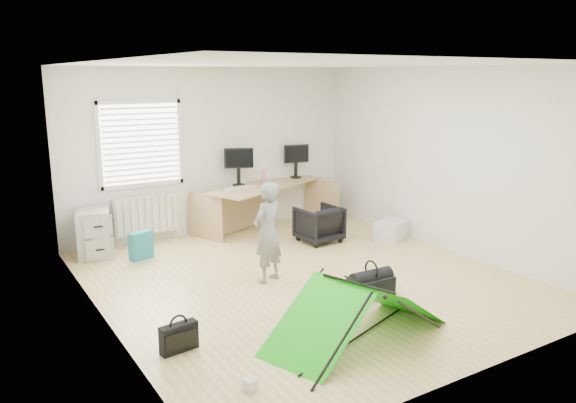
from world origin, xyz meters
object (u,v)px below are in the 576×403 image
office_chair (319,224)px  storage_crate (392,230)px  kite (357,312)px  thermos (263,177)px  filing_cabinet (94,233)px  monitor_left (239,172)px  desk (267,207)px  person (268,232)px  laptop_bag (179,338)px  duffel_bag (371,287)px  monitor_right (296,166)px

office_chair → storage_crate: (1.06, -0.51, -0.13)m
kite → thermos: bearing=53.9°
filing_cabinet → monitor_left: monitor_left is taller
desk → monitor_left: bearing=136.2°
thermos → person: (-1.21, -2.24, -0.25)m
person → laptop_bag: (-1.65, -1.18, -0.51)m
laptop_bag → duffel_bag: laptop_bag is taller
desk → laptop_bag: (-2.87, -3.32, -0.25)m
kite → laptop_bag: bearing=137.3°
filing_cabinet → storage_crate: 4.55m
filing_cabinet → office_chair: bearing=-4.7°
monitor_left → filing_cabinet: bearing=-153.1°
office_chair → storage_crate: bearing=151.0°
person → monitor_left: bearing=-130.2°
monitor_left → duffel_bag: bearing=-65.5°
desk → monitor_right: monitor_right is taller
thermos → person: bearing=-118.3°
monitor_left → laptop_bag: bearing=-100.3°
laptop_bag → thermos: bearing=42.7°
desk → office_chair: (0.33, -1.05, -0.10)m
monitor_right → kite: size_ratio=0.24×
monitor_right → thermos: monitor_right is taller
filing_cabinet → monitor_left: 2.49m
kite → laptop_bag: (-1.59, 0.70, -0.15)m
monitor_right → kite: monitor_right is taller
office_chair → duffel_bag: bearing=67.4°
monitor_left → monitor_right: 1.19m
filing_cabinet → kite: filing_cabinet is taller
desk → kite: bearing=-130.8°
monitor_right → thermos: bearing=-158.6°
filing_cabinet → office_chair: filing_cabinet is taller
desk → filing_cabinet: 2.85m
duffel_bag → thermos: bearing=83.5°
desk → filing_cabinet: desk is taller
desk → office_chair: bearing=-95.8°
desk → kite: 4.22m
thermos → person: size_ratio=0.18×
storage_crate → monitor_right: bearing=109.6°
storage_crate → thermos: bearing=130.0°
person → thermos: bearing=-140.0°
thermos → duffel_bag: 3.46m
monitor_right → thermos: 0.77m
duffel_bag → kite: bearing=-136.1°
monitor_right → storage_crate: (0.65, -1.83, -0.85)m
person → monitor_right: bearing=-150.9°
monitor_left → thermos: (0.43, -0.07, -0.11)m
filing_cabinet → office_chair: (3.18, -1.12, -0.06)m
desk → thermos: bearing=73.7°
duffel_bag → storage_crate: bearing=43.3°
storage_crate → laptop_bag: storage_crate is taller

